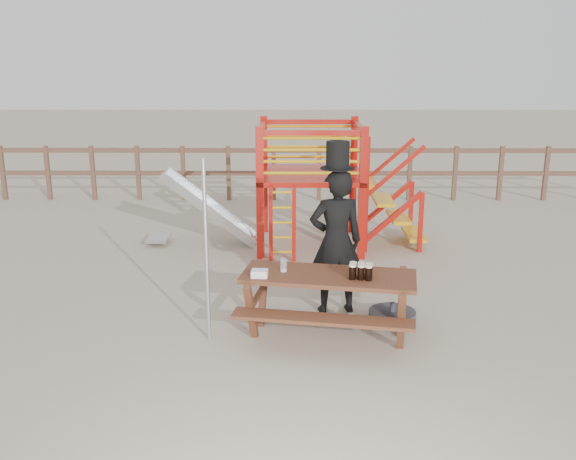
# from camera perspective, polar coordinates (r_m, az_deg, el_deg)

# --- Properties ---
(ground) EXTENTS (60.00, 60.00, 0.00)m
(ground) POSITION_cam_1_polar(r_m,az_deg,el_deg) (7.65, 1.13, -9.05)
(ground) COLOR tan
(ground) RESTS_ON ground
(back_fence) EXTENTS (15.09, 0.09, 1.20)m
(back_fence) POSITION_cam_1_polar(r_m,az_deg,el_deg) (14.17, 0.75, 5.61)
(back_fence) COLOR brown
(back_fence) RESTS_ON ground
(playground_fort) EXTENTS (4.71, 1.84, 2.10)m
(playground_fort) POSITION_cam_1_polar(r_m,az_deg,el_deg) (10.75, 1.56, 4.22)
(playground_fort) COLOR #B1130B
(playground_fort) RESTS_ON ground
(picnic_table) EXTENTS (2.16, 1.66, 0.76)m
(picnic_table) POSITION_cam_1_polar(r_m,az_deg,el_deg) (7.38, 3.60, -6.00)
(picnic_table) COLOR brown
(picnic_table) RESTS_ON ground
(man_with_hat) EXTENTS (0.73, 0.54, 2.16)m
(man_with_hat) POSITION_cam_1_polar(r_m,az_deg,el_deg) (7.94, 4.29, -0.70)
(man_with_hat) COLOR black
(man_with_hat) RESTS_ON ground
(metal_pole) EXTENTS (0.05, 0.05, 2.10)m
(metal_pole) POSITION_cam_1_polar(r_m,az_deg,el_deg) (7.15, -7.27, -1.97)
(metal_pole) COLOR #B2B2B7
(metal_pole) RESTS_ON ground
(parasol_base) EXTENTS (0.58, 0.58, 0.24)m
(parasol_base) POSITION_cam_1_polar(r_m,az_deg,el_deg) (8.01, 9.24, -7.55)
(parasol_base) COLOR #37373C
(parasol_base) RESTS_ON ground
(paper_bag) EXTENTS (0.19, 0.15, 0.08)m
(paper_bag) POSITION_cam_1_polar(r_m,az_deg,el_deg) (7.18, -2.55, -3.88)
(paper_bag) COLOR white
(paper_bag) RESTS_ON picnic_table
(stout_pints) EXTENTS (0.27, 0.20, 0.17)m
(stout_pints) POSITION_cam_1_polar(r_m,az_deg,el_deg) (7.16, 6.49, -3.64)
(stout_pints) COLOR black
(stout_pints) RESTS_ON picnic_table
(empty_glasses) EXTENTS (0.08, 0.08, 0.15)m
(empty_glasses) POSITION_cam_1_polar(r_m,az_deg,el_deg) (7.34, -0.40, -3.19)
(empty_glasses) COLOR silver
(empty_glasses) RESTS_ON picnic_table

